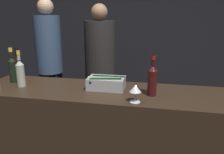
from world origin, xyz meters
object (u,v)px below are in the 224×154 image
at_px(red_wine_bottle_tall, 152,79).
at_px(person_in_hoodie, 50,60).
at_px(rose_wine_bottle, 20,72).
at_px(champagne_bottle, 13,68).
at_px(red_wine_bottle_black_foil, 18,66).
at_px(wine_glass, 135,89).
at_px(person_blond_tee, 100,65).
at_px(ice_bin_with_bottles, 106,82).

relative_size(red_wine_bottle_tall, person_in_hoodie, 0.18).
bearing_deg(red_wine_bottle_tall, rose_wine_bottle, 179.67).
distance_m(red_wine_bottle_tall, champagne_bottle, 1.37).
xyz_separation_m(red_wine_bottle_black_foil, person_in_hoodie, (-0.03, 0.76, -0.08)).
bearing_deg(wine_glass, red_wine_bottle_tall, 55.83).
xyz_separation_m(rose_wine_bottle, red_wine_bottle_tall, (1.21, -0.01, 0.00)).
height_order(red_wine_bottle_tall, champagne_bottle, champagne_bottle).
relative_size(red_wine_bottle_tall, champagne_bottle, 0.97).
xyz_separation_m(red_wine_bottle_black_foil, person_blond_tee, (0.69, 0.78, -0.13)).
height_order(champagne_bottle, person_blond_tee, person_blond_tee).
distance_m(wine_glass, champagne_bottle, 1.28).
distance_m(rose_wine_bottle, person_blond_tee, 1.15).
distance_m(person_in_hoodie, person_blond_tee, 0.72).
height_order(rose_wine_bottle, person_in_hoodie, person_in_hoodie).
height_order(red_wine_bottle_black_foil, champagne_bottle, champagne_bottle).
bearing_deg(champagne_bottle, red_wine_bottle_tall, -4.66).
height_order(ice_bin_with_bottles, person_in_hoodie, person_in_hoodie).
bearing_deg(rose_wine_bottle, person_blond_tee, 63.68).
bearing_deg(person_blond_tee, person_in_hoodie, -157.08).
bearing_deg(rose_wine_bottle, person_in_hoodie, 102.19).
relative_size(red_wine_bottle_tall, person_blond_tee, 0.19).
xyz_separation_m(red_wine_bottle_tall, person_blond_tee, (-0.71, 1.03, -0.14)).
distance_m(ice_bin_with_bottles, person_in_hoodie, 1.36).
height_order(rose_wine_bottle, red_wine_bottle_tall, rose_wine_bottle).
bearing_deg(champagne_bottle, red_wine_bottle_black_foil, 102.78).
relative_size(red_wine_bottle_tall, red_wine_bottle_black_foil, 1.03).
height_order(wine_glass, person_in_hoodie, person_in_hoodie).
height_order(red_wine_bottle_black_foil, person_in_hoodie, person_in_hoodie).
distance_m(rose_wine_bottle, person_in_hoodie, 1.02).
bearing_deg(person_in_hoodie, person_blond_tee, -78.71).
relative_size(wine_glass, rose_wine_bottle, 0.41).
bearing_deg(red_wine_bottle_tall, red_wine_bottle_black_foil, 170.13).
xyz_separation_m(rose_wine_bottle, champagne_bottle, (-0.15, 0.10, 0.01)).
xyz_separation_m(red_wine_bottle_tall, person_in_hoodie, (-1.42, 1.00, -0.09)).
relative_size(ice_bin_with_bottles, rose_wine_bottle, 0.98).
distance_m(rose_wine_bottle, champagne_bottle, 0.19).
xyz_separation_m(rose_wine_bottle, person_in_hoodie, (-0.21, 0.99, -0.08)).
bearing_deg(rose_wine_bottle, ice_bin_with_bottles, 6.02).
xyz_separation_m(ice_bin_with_bottles, red_wine_bottle_tall, (0.41, -0.09, 0.08)).
distance_m(wine_glass, person_blond_tee, 1.34).
bearing_deg(rose_wine_bottle, red_wine_bottle_tall, -0.33).
bearing_deg(wine_glass, rose_wine_bottle, 170.34).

